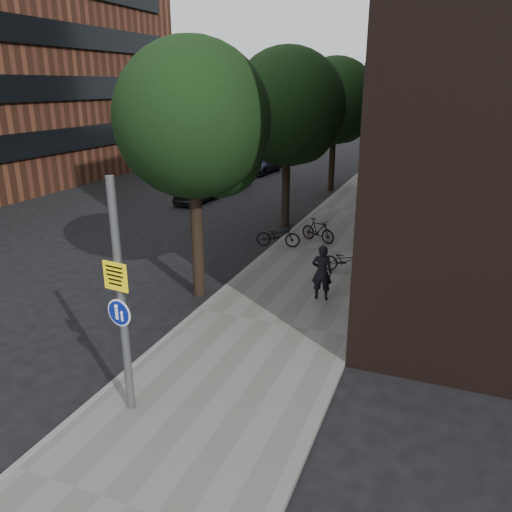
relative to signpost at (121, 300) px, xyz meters
The scene contains 15 objects.
ground 2.97m from the signpost, 47.88° to the left, with size 120.00×120.00×0.00m, color black.
sidewalk 11.57m from the signpost, 83.05° to the left, with size 4.50×60.00×0.12m, color slate.
curb_edge 11.52m from the signpost, 94.47° to the left, with size 0.15×60.00×0.13m, color slate.
street_tree_near 6.60m from the signpost, 103.47° to the left, with size 4.40×4.40×7.50m.
street_tree_mid 14.69m from the signpost, 95.59° to the left, with size 5.00×5.00×7.80m.
street_tree_far 23.57m from the signpost, 93.45° to the left, with size 5.00×5.00×7.80m.
signpost is the anchor object (origin of this frame).
pedestrian 7.09m from the signpost, 71.69° to the left, with size 0.61×0.40×1.68m, color black.
parked_bike_facade_near 9.55m from the signpost, 75.27° to the left, with size 0.56×1.60×0.84m, color black.
parked_bike_facade_far 14.27m from the signpost, 78.79° to the left, with size 0.47×1.68×1.01m, color black.
parked_bike_curb_near 11.09m from the signpost, 93.56° to the left, with size 0.60×1.73×0.91m, color black.
parked_bike_curb_far 12.28m from the signpost, 87.08° to the left, with size 0.45×1.58×0.95m, color black.
parked_car_near 18.93m from the signpost, 113.78° to the left, with size 1.39×3.45×1.18m, color black.
parked_car_mid 22.74m from the signpost, 109.47° to the left, with size 1.33×3.80×1.25m, color #572119.
parked_car_far 28.79m from the signpost, 105.65° to the left, with size 1.86×4.57×1.33m, color black.
Camera 1 is at (4.26, -8.17, 6.21)m, focal length 35.00 mm.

